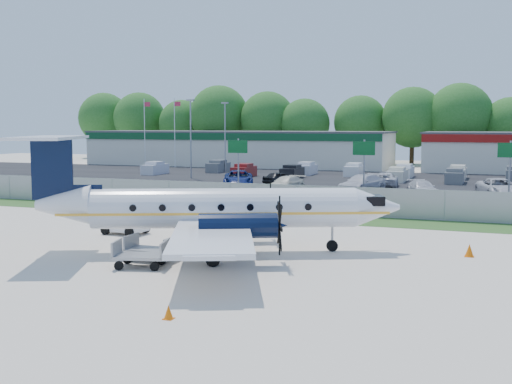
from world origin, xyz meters
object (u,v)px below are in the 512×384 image
(pushback_tug, at_px, (127,223))
(baggage_cart_near, at_px, (141,255))
(aircraft, at_px, (216,208))
(baggage_cart_far, at_px, (151,249))

(pushback_tug, relative_size, baggage_cart_near, 0.99)
(aircraft, bearing_deg, baggage_cart_far, -127.13)
(aircraft, distance_m, baggage_cart_far, 3.79)
(baggage_cart_near, bearing_deg, pushback_tug, 125.58)
(pushback_tug, height_order, baggage_cart_far, pushback_tug)
(pushback_tug, height_order, baggage_cart_near, pushback_tug)
(baggage_cart_far, bearing_deg, aircraft, 52.87)
(baggage_cart_near, relative_size, baggage_cart_far, 1.15)
(baggage_cart_near, xyz_separation_m, baggage_cart_far, (-0.31, 1.45, -0.02))
(aircraft, bearing_deg, pushback_tug, 156.06)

